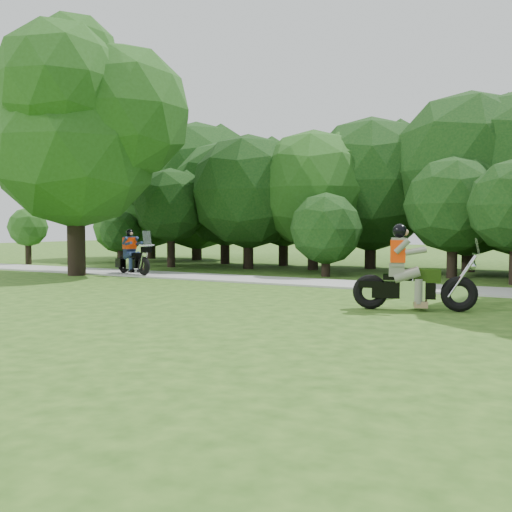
% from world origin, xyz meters
% --- Properties ---
extents(ground, '(100.00, 100.00, 0.00)m').
position_xyz_m(ground, '(0.00, 0.00, 0.00)').
color(ground, '#274B15').
rests_on(ground, ground).
extents(walkway, '(60.00, 2.20, 0.06)m').
position_xyz_m(walkway, '(0.00, 8.00, 0.03)').
color(walkway, '#9F9F9A').
rests_on(walkway, ground).
extents(tree_line, '(39.11, 12.33, 7.81)m').
position_xyz_m(tree_line, '(1.15, 15.06, 3.74)').
color(tree_line, black).
rests_on(tree_line, ground).
extents(big_tree_west, '(8.64, 6.56, 9.96)m').
position_xyz_m(big_tree_west, '(-10.54, 6.85, 5.76)').
color(big_tree_west, black).
rests_on(big_tree_west, ground).
extents(chopper_motorcycle, '(2.70, 1.15, 1.95)m').
position_xyz_m(chopper_motorcycle, '(3.00, 3.44, 0.72)').
color(chopper_motorcycle, black).
rests_on(chopper_motorcycle, ground).
extents(touring_motorcycle, '(2.19, 1.23, 1.72)m').
position_xyz_m(touring_motorcycle, '(-8.58, 7.46, 0.69)').
color(touring_motorcycle, black).
rests_on(touring_motorcycle, walkway).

